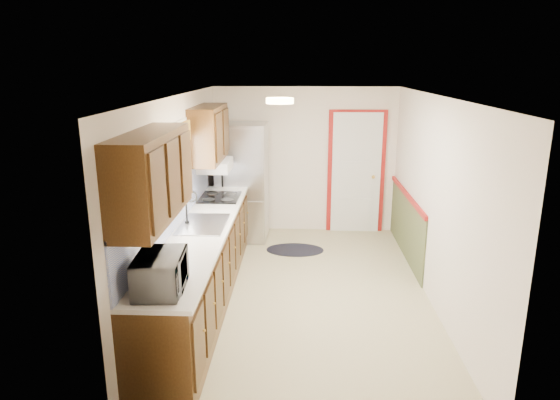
{
  "coord_description": "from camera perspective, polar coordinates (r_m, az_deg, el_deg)",
  "views": [
    {
      "loc": [
        -0.06,
        -5.67,
        2.74
      ],
      "look_at": [
        -0.31,
        0.16,
        1.15
      ],
      "focal_mm": 32.0,
      "sensor_mm": 36.0,
      "label": 1
    }
  ],
  "objects": [
    {
      "name": "cooktop",
      "position": [
        7.0,
        -6.89,
        0.31
      ],
      "size": [
        0.54,
        0.65,
        0.02
      ],
      "primitive_type": "cube",
      "color": "black",
      "rests_on": "kitchen_run"
    },
    {
      "name": "ceiling_fixture",
      "position": [
        5.49,
        -0.02,
        11.28
      ],
      "size": [
        0.3,
        0.3,
        0.06
      ],
      "primitive_type": "cylinder",
      "color": "#FFD88C",
      "rests_on": "room_shell"
    },
    {
      "name": "refrigerator",
      "position": [
        7.98,
        -4.31,
        2.09
      ],
      "size": [
        0.79,
        0.78,
        1.86
      ],
      "rotation": [
        0.0,
        0.0,
        -0.02
      ],
      "color": "#B7B7BC",
      "rests_on": "ground"
    },
    {
      "name": "back_wall_trim",
      "position": [
        8.16,
        9.83,
        1.91
      ],
      "size": [
        1.12,
        2.3,
        2.08
      ],
      "color": "maroon",
      "rests_on": "ground"
    },
    {
      "name": "room_shell",
      "position": [
        5.88,
        2.99,
        0.03
      ],
      "size": [
        3.2,
        5.2,
        2.52
      ],
      "color": "tan",
      "rests_on": "ground"
    },
    {
      "name": "rug",
      "position": [
        7.65,
        1.73,
        -5.71
      ],
      "size": [
        0.88,
        0.57,
        0.01
      ],
      "primitive_type": "ellipsoid",
      "rotation": [
        0.0,
        0.0,
        -0.01
      ],
      "color": "black",
      "rests_on": "ground"
    },
    {
      "name": "microwave",
      "position": [
        4.21,
        -13.53,
        -7.68
      ],
      "size": [
        0.35,
        0.58,
        0.38
      ],
      "primitive_type": "imported",
      "rotation": [
        0.0,
        0.0,
        1.65
      ],
      "color": "white",
      "rests_on": "kitchen_run"
    },
    {
      "name": "kitchen_run",
      "position": [
        5.83,
        -9.3,
        -4.28
      ],
      "size": [
        0.63,
        4.0,
        2.2
      ],
      "color": "#39210D",
      "rests_on": "ground"
    }
  ]
}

